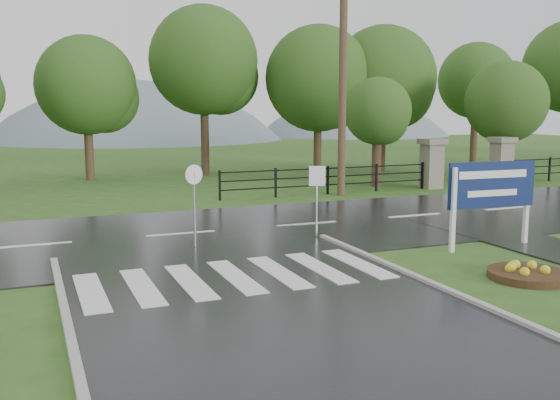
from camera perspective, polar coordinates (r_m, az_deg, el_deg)
name	(u,v)px	position (r m, az deg, el deg)	size (l,w,h in m)	color
ground	(347,368)	(9.21, 6.10, -15.04)	(120.00, 120.00, 0.00)	#2E541C
main_road	(181,235)	(18.24, -9.05, -3.19)	(90.00, 8.00, 0.04)	black
crosswalk	(235,276)	(13.54, -4.09, -6.97)	(6.50, 2.80, 0.02)	silver
pillar_west	(432,162)	(29.07, 13.70, 3.37)	(1.00, 1.00, 2.24)	gray
pillar_east	(501,159)	(31.58, 19.59, 3.51)	(1.00, 1.00, 2.24)	gray
fence_west	(328,177)	(26.38, 4.39, 2.09)	(9.58, 0.08, 1.20)	black
hills	(102,275)	(75.28, -15.97, -6.58)	(102.00, 48.00, 48.00)	slate
treeline	(135,181)	(32.01, -13.13, 1.72)	(83.20, 5.20, 10.00)	#254B17
estate_billboard	(492,189)	(17.00, 18.80, 0.96)	(2.60, 0.21, 2.28)	silver
flower_bed	(528,273)	(14.53, 21.74, -6.22)	(1.71, 1.71, 0.34)	#332111
reg_sign_small	(317,187)	(17.38, 3.40, 1.20)	(0.44, 0.17, 2.05)	#939399
reg_sign_round	(194,196)	(16.27, -7.85, 0.41)	(0.49, 0.18, 2.20)	#939399
utility_pole_east	(343,75)	(25.97, 5.75, 11.27)	(1.66, 0.69, 9.70)	#473523
entrance_tree_left	(378,112)	(29.11, 8.92, 7.98)	(3.10, 3.10, 5.02)	#3D2B1C
entrance_tree_right	(506,102)	(33.57, 19.97, 8.39)	(4.09, 4.09, 5.95)	#3D2B1C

